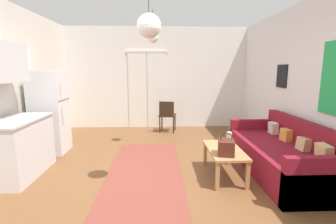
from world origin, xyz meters
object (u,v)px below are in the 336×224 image
Objects in this scene: bamboo_vase at (229,140)px; pendant_lamp_far at (153,37)px; accent_chair at (167,114)px; coffee_table at (224,153)px; refrigerator at (50,112)px; handbag at (226,147)px; couch at (283,156)px; pendant_lamp_near at (149,26)px.

pendant_lamp_far is (-1.20, 1.39, 1.69)m from bamboo_vase.
bamboo_vase is 2.79m from accent_chair.
coffee_table is 3.43m from refrigerator.
accent_chair reaches higher than handbag.
coffee_table is 2.63m from pendant_lamp_far.
couch is at bearing 18.68° from handbag.
coffee_table is at bearing 21.06° from pendant_lamp_near.
handbag is (-1.02, -0.35, 0.27)m from couch.
coffee_table is at bearing -139.90° from bamboo_vase.
coffee_table is at bearing -174.38° from couch.
accent_chair is at bearing 108.19° from bamboo_vase.
pendant_lamp_near is at bearing -39.69° from refrigerator.
couch is 0.98m from coffee_table.
refrigerator reaches higher than handbag.
handbag is at bearing 9.56° from pendant_lamp_near.
couch is 2.25× the size of coffee_table.
bamboo_vase is at bearing 40.10° from coffee_table.
pendant_lamp_far reaches higher than accent_chair.
bamboo_vase is (-0.89, -0.03, 0.28)m from couch.
accent_chair is (-0.74, 2.97, -0.07)m from handbag.
handbag is at bearing -112.69° from bamboo_vase.
pendant_lamp_near is 1.22× the size of pendant_lamp_far.
refrigerator is (-3.16, 1.26, 0.42)m from coffee_table.
accent_chair is (-0.79, 2.71, 0.10)m from coffee_table.
pendant_lamp_near is (2.04, -1.69, 1.36)m from refrigerator.
refrigerator is at bearing 140.31° from pendant_lamp_near.
accent_chair is (-1.76, 2.62, 0.20)m from couch.
bamboo_vase is (0.08, 0.07, 0.19)m from coffee_table.
accent_chair is 1.30× the size of pendant_lamp_far.
refrigerator is at bearing 159.75° from bamboo_vase.
couch is 3.43× the size of pendant_lamp_far.
pendant_lamp_near is (-0.33, -3.14, 1.68)m from accent_chair.
handbag reaches higher than coffee_table.
pendant_lamp_near reaches higher than bamboo_vase.
handbag is at bearing -101.75° from coffee_table.
pendant_lamp_far is at bearing 130.71° from bamboo_vase.
bamboo_vase is 1.45× the size of handbag.
pendant_lamp_near reaches higher than refrigerator.
refrigerator reaches higher than accent_chair.
couch is 3.16m from accent_chair.
pendant_lamp_far is (-1.11, 1.46, 1.88)m from coffee_table.
coffee_table is 2.15m from pendant_lamp_near.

